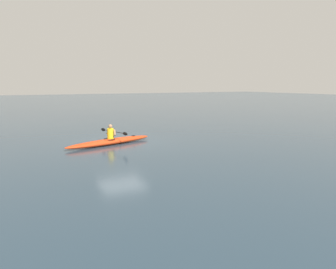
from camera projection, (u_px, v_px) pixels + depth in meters
ground_plane at (121, 141)px, 17.65m from camera, size 160.00×160.00×0.00m
kayak at (110, 142)px, 16.73m from camera, size 5.06×2.00×0.31m
kayaker at (111, 132)px, 16.70m from camera, size 0.70×2.33×0.75m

